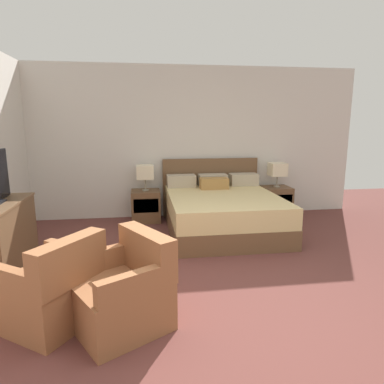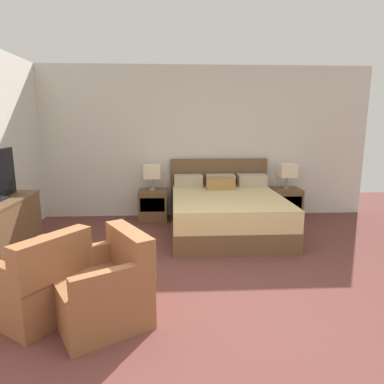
{
  "view_description": "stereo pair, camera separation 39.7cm",
  "coord_description": "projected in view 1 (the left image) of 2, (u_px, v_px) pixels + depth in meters",
  "views": [
    {
      "loc": [
        -0.68,
        -2.37,
        1.64
      ],
      "look_at": [
        -0.04,
        1.97,
        0.75
      ],
      "focal_mm": 32.0,
      "sensor_mm": 36.0,
      "label": 1
    },
    {
      "loc": [
        -0.28,
        -2.41,
        1.64
      ],
      "look_at": [
        -0.04,
        1.97,
        0.75
      ],
      "focal_mm": 32.0,
      "sensor_mm": 36.0,
      "label": 2
    }
  ],
  "objects": [
    {
      "name": "table_lamp_right",
      "position": [
        277.0,
        170.0,
        6.0
      ],
      "size": [
        0.28,
        0.28,
        0.43
      ],
      "color": "gray",
      "rests_on": "nightstand_right"
    },
    {
      "name": "armchair_by_window",
      "position": [
        52.0,
        290.0,
        2.82
      ],
      "size": [
        0.95,
        0.95,
        0.76
      ],
      "color": "#935B38",
      "rests_on": "ground"
    },
    {
      "name": "nightstand_left",
      "position": [
        146.0,
        206.0,
        5.78
      ],
      "size": [
        0.48,
        0.45,
        0.52
      ],
      "color": "brown",
      "rests_on": "ground"
    },
    {
      "name": "table_lamp_left",
      "position": [
        145.0,
        172.0,
        5.67
      ],
      "size": [
        0.28,
        0.28,
        0.43
      ],
      "color": "gray",
      "rests_on": "nightstand_left"
    },
    {
      "name": "ground_plane",
      "position": [
        233.0,
        333.0,
        2.72
      ],
      "size": [
        10.76,
        10.76,
        0.0
      ],
      "primitive_type": "plane",
      "color": "brown"
    },
    {
      "name": "nightstand_right",
      "position": [
        276.0,
        201.0,
        6.11
      ],
      "size": [
        0.48,
        0.45,
        0.52
      ],
      "color": "brown",
      "rests_on": "ground"
    },
    {
      "name": "armchair_companion",
      "position": [
        123.0,
        292.0,
        2.79
      ],
      "size": [
        0.94,
        0.94,
        0.76
      ],
      "color": "#935B38",
      "rests_on": "ground"
    },
    {
      "name": "bed",
      "position": [
        222.0,
        211.0,
        5.27
      ],
      "size": [
        1.7,
        1.99,
        1.02
      ],
      "color": "brown",
      "rests_on": "ground"
    },
    {
      "name": "wall_back",
      "position": [
        181.0,
        143.0,
        5.97
      ],
      "size": [
        6.3,
        0.06,
        2.6
      ],
      "primitive_type": "cube",
      "color": "beige",
      "rests_on": "ground"
    }
  ]
}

